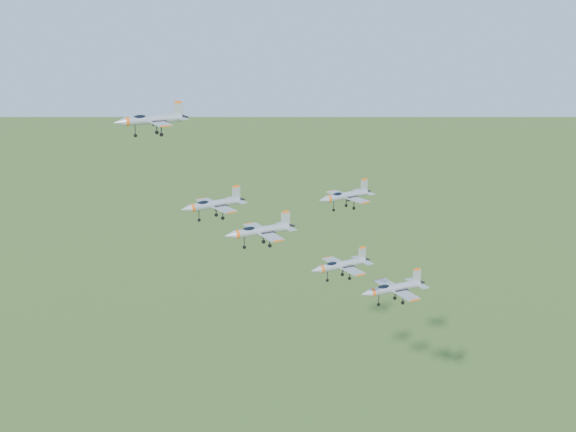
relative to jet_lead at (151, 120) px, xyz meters
name	(u,v)px	position (x,y,z in m)	size (l,w,h in m)	color
jet_lead	(151,120)	(0.00, 0.00, 0.00)	(13.32, 10.99, 3.56)	#9DA2A9
jet_left_high	(213,204)	(3.71, -19.62, -10.31)	(11.32, 9.48, 3.03)	#9DA2A9
jet_right_high	(260,231)	(6.78, -30.66, -11.80)	(11.34, 9.36, 3.03)	#9DA2A9
jet_left_low	(345,196)	(34.32, -5.53, -15.60)	(12.46, 10.47, 3.34)	#9DA2A9
jet_right_low	(341,265)	(20.37, -29.81, -19.25)	(10.99, 9.13, 2.94)	#9DA2A9
jet_trail	(393,288)	(34.77, -22.28, -27.99)	(13.29, 10.94, 3.56)	#9DA2A9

